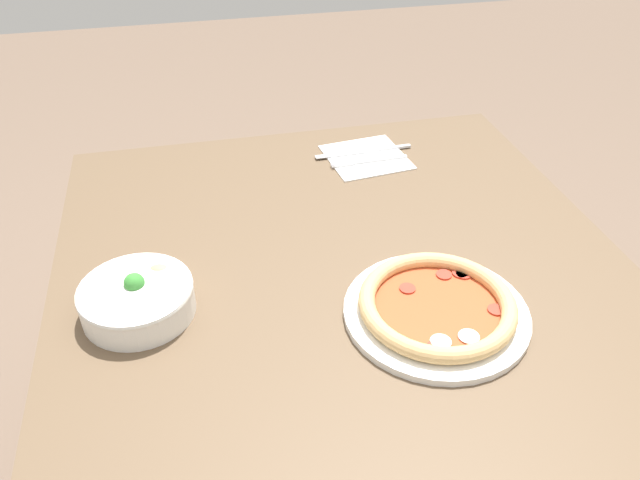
% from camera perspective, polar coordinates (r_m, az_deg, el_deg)
% --- Properties ---
extents(dining_table, '(1.15, 0.98, 0.74)m').
position_cam_1_polar(dining_table, '(1.11, 2.82, -8.11)').
color(dining_table, brown).
rests_on(dining_table, ground_plane).
extents(pizza, '(0.29, 0.29, 0.04)m').
position_cam_1_polar(pizza, '(0.99, 10.63, -6.07)').
color(pizza, white).
rests_on(pizza, dining_table).
extents(bowl, '(0.18, 0.18, 0.07)m').
position_cam_1_polar(bowl, '(1.01, -16.37, -5.06)').
color(bowl, white).
rests_on(bowl, dining_table).
extents(napkin, '(0.19, 0.19, 0.00)m').
position_cam_1_polar(napkin, '(1.40, 4.24, 7.56)').
color(napkin, white).
rests_on(napkin, dining_table).
extents(fork, '(0.02, 0.17, 0.00)m').
position_cam_1_polar(fork, '(1.38, 4.62, 7.23)').
color(fork, silver).
rests_on(fork, napkin).
extents(knife, '(0.02, 0.22, 0.01)m').
position_cam_1_polar(knife, '(1.42, 4.39, 8.13)').
color(knife, silver).
rests_on(knife, napkin).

